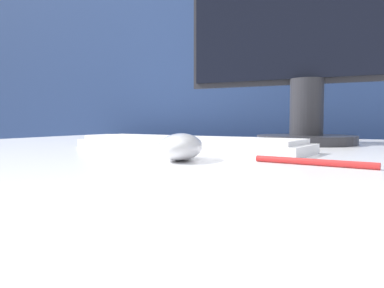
# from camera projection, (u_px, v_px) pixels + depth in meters

# --- Properties ---
(partition_panel) EXTENTS (5.00, 0.03, 1.42)m
(partition_panel) POSITION_uv_depth(u_px,v_px,m) (327.00, 137.00, 1.25)
(partition_panel) COLOR navy
(partition_panel) RESTS_ON ground_plane
(computer_mouse_near) EXTENTS (0.09, 0.12, 0.04)m
(computer_mouse_near) POSITION_uv_depth(u_px,v_px,m) (181.00, 147.00, 0.50)
(computer_mouse_near) COLOR silver
(computer_mouse_near) RESTS_ON desk
(keyboard) EXTENTS (0.45, 0.17, 0.02)m
(keyboard) POSITION_uv_depth(u_px,v_px,m) (186.00, 144.00, 0.68)
(keyboard) COLOR silver
(keyboard) RESTS_ON desk
(monitor) EXTENTS (0.57, 0.22, 0.54)m
(monitor) POSITION_uv_depth(u_px,v_px,m) (308.00, 15.00, 0.83)
(monitor) COLOR #28282D
(monitor) RESTS_ON desk
(pen) EXTENTS (0.15, 0.03, 0.01)m
(pen) POSITION_uv_depth(u_px,v_px,m) (313.00, 162.00, 0.44)
(pen) COLOR red
(pen) RESTS_ON desk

